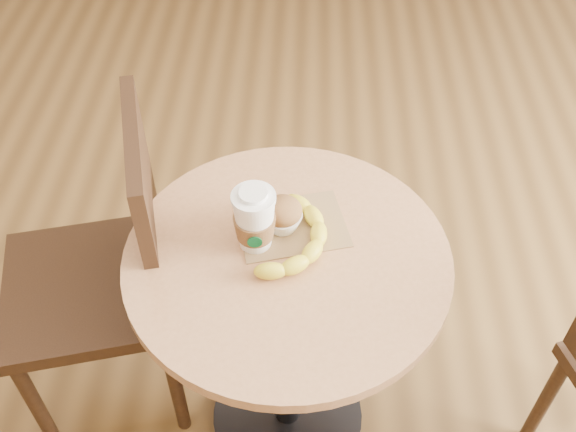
{
  "coord_description": "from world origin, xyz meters",
  "views": [
    {
      "loc": [
        -0.03,
        -0.84,
        1.87
      ],
      "look_at": [
        -0.06,
        0.14,
        0.83
      ],
      "focal_mm": 42.0,
      "sensor_mm": 36.0,
      "label": 1
    }
  ],
  "objects_px": {
    "coffee_cup": "(255,221)",
    "muffin": "(282,215)",
    "cafe_table": "(287,311)",
    "banana": "(296,236)",
    "chair_left": "(110,270)"
  },
  "relations": [
    {
      "from": "coffee_cup",
      "to": "muffin",
      "type": "height_order",
      "value": "coffee_cup"
    },
    {
      "from": "coffee_cup",
      "to": "banana",
      "type": "bearing_deg",
      "value": -1.04
    },
    {
      "from": "coffee_cup",
      "to": "banana",
      "type": "relative_size",
      "value": 0.58
    },
    {
      "from": "chair_left",
      "to": "coffee_cup",
      "type": "height_order",
      "value": "chair_left"
    },
    {
      "from": "cafe_table",
      "to": "muffin",
      "type": "relative_size",
      "value": 8.31
    },
    {
      "from": "cafe_table",
      "to": "chair_left",
      "type": "height_order",
      "value": "chair_left"
    },
    {
      "from": "coffee_cup",
      "to": "cafe_table",
      "type": "bearing_deg",
      "value": -27.16
    },
    {
      "from": "cafe_table",
      "to": "banana",
      "type": "relative_size",
      "value": 2.77
    },
    {
      "from": "cafe_table",
      "to": "coffee_cup",
      "type": "relative_size",
      "value": 4.75
    },
    {
      "from": "chair_left",
      "to": "banana",
      "type": "distance_m",
      "value": 0.54
    },
    {
      "from": "cafe_table",
      "to": "chair_left",
      "type": "distance_m",
      "value": 0.47
    },
    {
      "from": "chair_left",
      "to": "coffee_cup",
      "type": "relative_size",
      "value": 6.13
    },
    {
      "from": "coffee_cup",
      "to": "muffin",
      "type": "xyz_separation_m",
      "value": [
        0.06,
        0.05,
        -0.03
      ]
    },
    {
      "from": "cafe_table",
      "to": "banana",
      "type": "height_order",
      "value": "banana"
    },
    {
      "from": "muffin",
      "to": "banana",
      "type": "bearing_deg",
      "value": -54.96
    }
  ]
}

